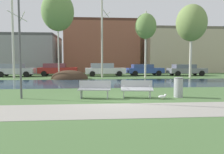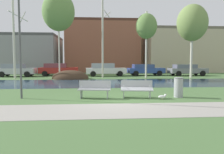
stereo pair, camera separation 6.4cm
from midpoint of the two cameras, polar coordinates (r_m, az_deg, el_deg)
The scene contains 22 objects.
ground_plane at distance 20.64m, azimuth -1.44°, elevation -0.94°, with size 120.00×120.00×0.00m, color #4C703D.
paved_path_strip at distance 8.55m, azimuth 2.85°, elevation -8.44°, with size 60.00×2.53×0.01m, color #9E998E.
river_band at distance 18.56m, azimuth -1.11°, elevation -1.52°, with size 80.00×6.87×0.01m, color #2D475B.
soil_mound at distance 23.20m, azimuth -10.51°, elevation -0.43°, with size 3.75×2.82×1.76m, color #423021.
bench_left at distance 11.13m, azimuth -4.33°, elevation -3.03°, with size 1.66×0.78×0.87m.
bench_right at distance 11.33m, azimuth 6.51°, elevation -2.91°, with size 1.66×0.77×0.87m.
trash_bin at distance 11.88m, azimuth 16.77°, elevation -2.47°, with size 0.48×0.48×1.01m.
seagull at distance 11.11m, azimuth 12.94°, elevation -4.91°, with size 0.45×0.17×0.26m.
streetlamp at distance 11.94m, azimuth -22.46°, elevation 12.50°, with size 0.32×0.32×5.50m.
birch_far_left at distance 25.29m, azimuth -23.69°, elevation 10.08°, with size 1.62×2.81×8.99m.
birch_left at distance 24.92m, azimuth -13.44°, elevation 15.91°, with size 3.37×3.37×8.98m.
birch_center_left at distance 24.57m, azimuth -2.30°, elevation 10.43°, with size 0.99×1.68×8.85m.
birch_center at distance 24.27m, azimuth 8.87°, elevation 12.63°, with size 2.21×2.21×7.00m.
birch_center_right at distance 25.77m, azimuth 19.89°, elevation 12.86°, with size 3.22×3.22×7.79m.
parked_van_nearest_silver at distance 28.05m, azimuth -23.25°, elevation 1.70°, with size 4.20×2.18×1.47m.
parked_sedan_second_red at distance 27.98m, azimuth -13.53°, elevation 1.96°, with size 4.71×2.26×1.51m.
parked_hatch_third_white at distance 26.69m, azimuth -1.72°, elevation 1.98°, with size 4.83×2.12×1.54m.
parked_wagon_fourth_blue at distance 27.98m, azimuth 8.52°, elevation 1.93°, with size 4.49×2.21×1.39m.
parked_suv_fifth_grey at distance 28.79m, azimuth 18.65°, elevation 1.81°, with size 4.62×2.10×1.38m.
building_grey_warehouse at distance 38.31m, azimuth -21.57°, elevation 5.48°, with size 11.02×9.53×5.73m.
building_brick_low at distance 37.37m, azimuth -2.44°, elevation 7.76°, with size 11.63×6.77×8.27m.
building_beige_block at distance 39.62m, azimuth 17.38°, elevation 6.39°, with size 12.82×9.47×6.92m.
Camera 2 is at (-1.03, -10.53, 1.89)m, focal length 35.77 mm.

